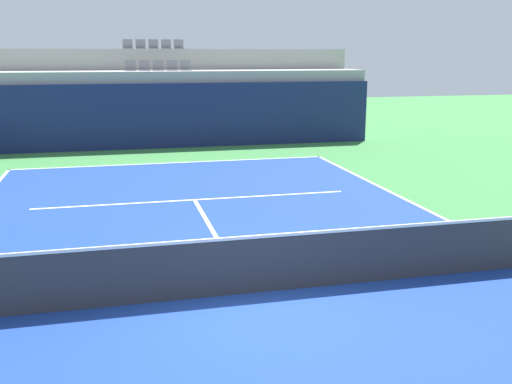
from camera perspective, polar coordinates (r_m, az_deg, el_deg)
ground_plane at (r=9.69m, az=-0.72°, el=-9.79°), size 80.00×80.00×0.00m
court_surface at (r=9.68m, az=-0.72°, el=-9.77°), size 11.00×24.00×0.01m
baseline_far at (r=21.07m, az=-8.02°, el=2.81°), size 11.00×0.10×0.00m
service_line_far at (r=15.68m, az=-5.96°, el=-0.75°), size 8.26×0.10×0.00m
centre_service_line at (r=12.63m, az=-3.98°, el=-4.18°), size 0.10×6.40×0.00m
back_wall at (r=24.44m, az=-8.98°, el=7.28°), size 17.66×0.30×2.62m
stands_tier_lower at (r=25.76m, az=-9.25°, el=8.08°), size 17.66×2.40×3.07m
stands_tier_upper at (r=28.11m, az=-9.69°, el=9.41°), size 17.66×2.40×3.97m
seating_row_lower at (r=25.76m, az=-9.41°, el=11.78°), size 2.76×0.44×0.44m
seating_row_upper at (r=28.15m, az=-9.87°, el=13.71°), size 2.76×0.44×0.44m
tennis_net at (r=9.50m, az=-0.73°, el=-6.97°), size 11.08×0.08×1.07m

